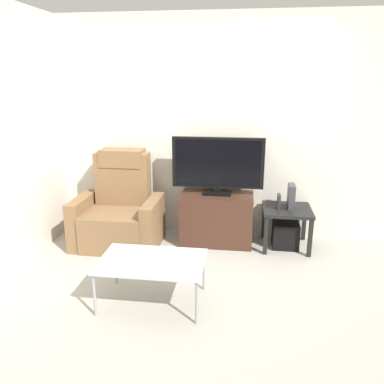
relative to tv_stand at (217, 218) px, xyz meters
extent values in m
plane|color=#9E998E|center=(-0.10, -0.82, -0.29)|extent=(6.40, 6.40, 0.00)
cube|color=beige|center=(-0.10, 0.31, 1.01)|extent=(6.40, 0.06, 2.60)
cube|color=beige|center=(-1.98, -0.82, 1.01)|extent=(0.06, 4.48, 2.60)
cube|color=#3D2319|center=(0.00, 0.00, 0.00)|extent=(0.83, 0.49, 0.59)
cube|color=black|center=(0.00, -0.24, 0.12)|extent=(0.77, 0.02, 0.02)
cube|color=black|center=(0.00, -0.19, 0.15)|extent=(0.34, 0.11, 0.04)
cube|color=black|center=(0.00, 0.02, 0.31)|extent=(0.32, 0.20, 0.03)
cube|color=black|center=(0.00, 0.02, 0.35)|extent=(0.06, 0.04, 0.05)
cube|color=black|center=(0.00, 0.02, 0.66)|extent=(1.05, 0.05, 0.58)
cube|color=black|center=(0.00, 0.00, 0.66)|extent=(0.96, 0.01, 0.52)
cube|color=brown|center=(-1.13, -0.24, -0.08)|extent=(0.70, 0.72, 0.42)
cube|color=brown|center=(-1.13, 0.03, 0.44)|extent=(0.64, 0.20, 0.62)
cube|color=brown|center=(-1.13, 0.05, 0.69)|extent=(0.50, 0.26, 0.20)
cube|color=brown|center=(-1.55, -0.24, -0.01)|extent=(0.14, 0.68, 0.56)
cube|color=brown|center=(-0.71, -0.24, -0.01)|extent=(0.14, 0.68, 0.56)
cube|color=black|center=(0.80, -0.04, 0.15)|extent=(0.54, 0.54, 0.04)
cube|color=black|center=(0.56, -0.28, -0.08)|extent=(0.04, 0.04, 0.43)
cube|color=black|center=(1.04, -0.28, -0.08)|extent=(0.04, 0.04, 0.43)
cube|color=black|center=(0.56, 0.20, -0.08)|extent=(0.04, 0.04, 0.43)
cube|color=black|center=(1.04, 0.20, -0.08)|extent=(0.04, 0.04, 0.43)
cube|color=black|center=(0.80, -0.04, -0.15)|extent=(0.29, 0.29, 0.29)
cube|color=#262626|center=(0.70, -0.06, 0.25)|extent=(0.03, 0.13, 0.16)
cube|color=#333338|center=(0.84, -0.03, 0.31)|extent=(0.07, 0.20, 0.27)
cube|color=#B2C6C1|center=(-0.45, -1.39, 0.09)|extent=(0.90, 0.60, 0.02)
cylinder|color=gray|center=(-0.87, -1.66, -0.11)|extent=(0.02, 0.02, 0.38)
cylinder|color=gray|center=(-0.03, -1.66, -0.11)|extent=(0.02, 0.02, 0.38)
cylinder|color=gray|center=(-0.87, -1.12, -0.11)|extent=(0.02, 0.02, 0.38)
cylinder|color=gray|center=(-0.03, -1.12, -0.11)|extent=(0.02, 0.02, 0.38)
cube|color=#B7B7BC|center=(-0.32, -1.38, 0.11)|extent=(0.08, 0.15, 0.01)
camera|label=1|loc=(0.30, -4.36, 1.60)|focal=36.77mm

